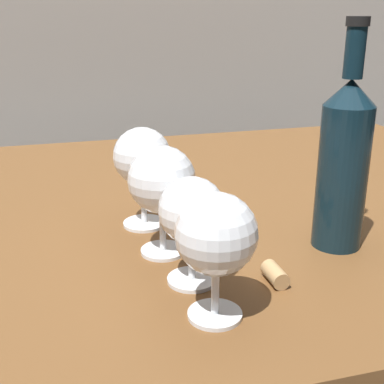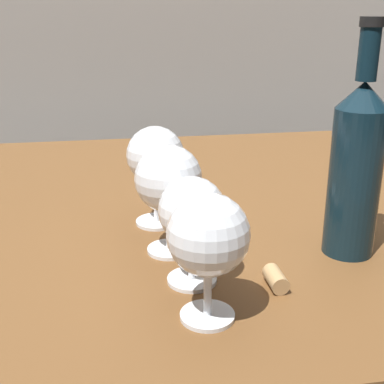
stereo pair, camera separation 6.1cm
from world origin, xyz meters
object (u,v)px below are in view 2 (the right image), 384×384
Objects in this scene: wine_glass_port at (192,213)px; wine_glass_merlot at (155,157)px; wine_bottle at (356,166)px; cork at (276,279)px; wine_glass_pinot at (208,237)px; wine_glass_white at (168,180)px.

wine_glass_merlot reaches higher than wine_glass_port.
wine_glass_merlot is 0.50× the size of wine_bottle.
cork is (-0.13, -0.08, -0.11)m from wine_bottle.
wine_glass_pinot is at bearing -151.47° from cork.
wine_glass_merlot is at bearing 96.00° from wine_glass_pinot.
wine_bottle is at bearing 11.82° from wine_glass_port.
wine_glass_port is 0.19m from wine_glass_merlot.
cork is at bearing -45.74° from wine_glass_white.
wine_glass_merlot is at bearing 150.48° from wine_bottle.
wine_glass_white is 0.49× the size of wine_bottle.
wine_glass_merlot is 3.71× the size of cork.
wine_bottle reaches higher than wine_glass_port.
cork is at bearing -17.09° from wine_glass_port.
wine_glass_port is 0.13m from cork.
wine_glass_white is 0.19m from cork.
wine_glass_merlot is 0.27m from cork.
wine_bottle is (0.22, 0.13, 0.03)m from wine_glass_pinot.
wine_glass_white is 0.98× the size of wine_glass_merlot.
wine_bottle is 0.19m from cork.
wine_glass_white is at bearing 170.52° from wine_bottle.
wine_glass_pinot is 0.46× the size of wine_bottle.
wine_glass_port is (-0.00, 0.08, -0.01)m from wine_glass_pinot.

